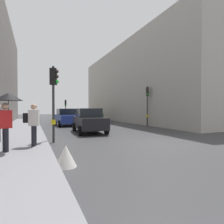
% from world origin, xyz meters
% --- Properties ---
extents(ground_plane, '(120.00, 120.00, 0.00)m').
position_xyz_m(ground_plane, '(0.00, 0.00, 0.00)').
color(ground_plane, '#38383A').
extents(sidewalk_kerb, '(2.97, 40.00, 0.16)m').
position_xyz_m(sidewalk_kerb, '(-6.58, 6.00, 0.08)').
color(sidewalk_kerb, gray).
rests_on(sidewalk_kerb, ground).
extents(building_facade_right, '(12.00, 28.72, 10.44)m').
position_xyz_m(building_facade_right, '(11.09, 16.51, 5.22)').
color(building_facade_right, '#B2ADA3').
rests_on(building_facade_right, ground).
extents(traffic_light_near_right, '(0.45, 0.35, 3.88)m').
position_xyz_m(traffic_light_near_right, '(-4.77, 2.43, 2.67)').
color(traffic_light_near_right, '#2D2D2D').
rests_on(traffic_light_near_right, ground).
extents(traffic_light_far_median, '(0.25, 0.43, 3.20)m').
position_xyz_m(traffic_light_far_median, '(-0.99, 22.46, 2.21)').
color(traffic_light_far_median, '#2D2D2D').
rests_on(traffic_light_far_median, ground).
extents(traffic_light_mid_street, '(0.36, 0.44, 3.97)m').
position_xyz_m(traffic_light_mid_street, '(4.78, 8.37, 2.74)').
color(traffic_light_mid_street, '#2D2D2D').
rests_on(traffic_light_mid_street, ground).
extents(car_yellow_taxi, '(2.12, 4.25, 1.76)m').
position_xyz_m(car_yellow_taxi, '(2.10, 24.41, 0.88)').
color(car_yellow_taxi, yellow).
rests_on(car_yellow_taxi, ground).
extents(car_dark_suv, '(2.23, 4.31, 1.76)m').
position_xyz_m(car_dark_suv, '(-1.95, 5.80, 0.88)').
color(car_dark_suv, black).
rests_on(car_dark_suv, ground).
extents(car_blue_van, '(2.14, 4.26, 1.76)m').
position_xyz_m(car_blue_van, '(-2.56, 12.29, 0.88)').
color(car_blue_van, navy).
rests_on(car_blue_van, ground).
extents(car_green_estate, '(2.18, 4.28, 1.76)m').
position_xyz_m(car_green_estate, '(1.93, 17.86, 0.88)').
color(car_green_estate, '#2D6038').
rests_on(car_green_estate, ground).
extents(pedestrian_with_umbrella, '(1.00, 1.00, 2.14)m').
position_xyz_m(pedestrian_with_umbrella, '(-6.61, 0.30, 1.84)').
color(pedestrian_with_umbrella, black).
rests_on(pedestrian_with_umbrella, sidewalk_kerb).
extents(pedestrian_with_black_backpack, '(0.65, 0.42, 1.77)m').
position_xyz_m(pedestrian_with_black_backpack, '(-5.76, 1.01, 1.16)').
color(pedestrian_with_black_backpack, black).
rests_on(pedestrian_with_black_backpack, sidewalk_kerb).
extents(warning_sign_triangle, '(0.64, 0.64, 0.65)m').
position_xyz_m(warning_sign_triangle, '(-4.87, -1.89, 0.33)').
color(warning_sign_triangle, silver).
rests_on(warning_sign_triangle, ground).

